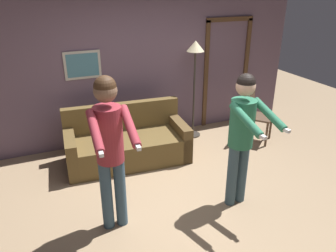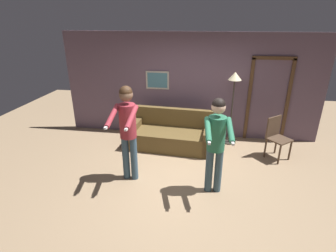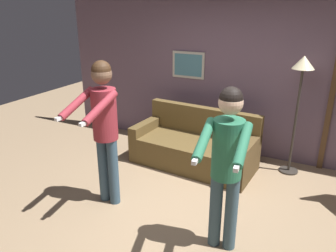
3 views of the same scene
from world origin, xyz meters
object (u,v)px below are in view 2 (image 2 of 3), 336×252
at_px(dining_chair_distant, 276,135).
at_px(person_standing_right, 216,138).
at_px(person_standing_left, 127,125).
at_px(torchiere_lamp, 234,86).
at_px(couch, 171,136).

bearing_deg(dining_chair_distant, person_standing_right, -132.37).
bearing_deg(person_standing_left, dining_chair_distant, 24.27).
relative_size(torchiere_lamp, person_standing_right, 1.02).
bearing_deg(couch, person_standing_right, -59.13).
height_order(couch, dining_chair_distant, dining_chair_distant).
height_order(person_standing_left, dining_chair_distant, person_standing_left).
xyz_separation_m(person_standing_left, person_standing_right, (1.56, -0.16, -0.07)).
relative_size(couch, dining_chair_distant, 2.10).
height_order(torchiere_lamp, person_standing_left, person_standing_left).
bearing_deg(person_standing_left, person_standing_right, -6.00).
bearing_deg(dining_chair_distant, couch, 175.81).
xyz_separation_m(couch, dining_chair_distant, (2.33, -0.17, 0.25)).
bearing_deg(person_standing_right, person_standing_left, 174.00).
relative_size(torchiere_lamp, dining_chair_distant, 1.89).
xyz_separation_m(torchiere_lamp, person_standing_right, (-0.41, -2.07, -0.38)).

